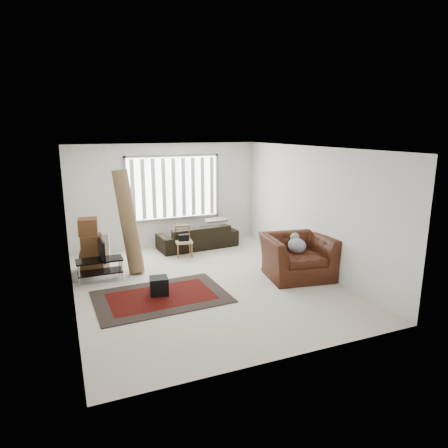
% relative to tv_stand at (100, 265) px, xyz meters
% --- Properties ---
extents(room, '(6.00, 6.02, 2.71)m').
position_rel_tv_stand_xyz_m(room, '(1.98, -0.45, 1.43)').
color(room, beige).
rests_on(room, ground).
extents(persian_rug, '(2.46, 1.70, 0.02)m').
position_rel_tv_stand_xyz_m(persian_rug, '(0.95, -1.32, -0.32)').
color(persian_rug, black).
rests_on(persian_rug, ground).
extents(tv_stand, '(0.92, 0.41, 0.46)m').
position_rel_tv_stand_xyz_m(tv_stand, '(0.00, 0.00, 0.00)').
color(tv_stand, black).
rests_on(tv_stand, ground).
extents(tv, '(0.10, 0.75, 0.43)m').
position_rel_tv_stand_xyz_m(tv, '(0.00, 0.00, 0.34)').
color(tv, black).
rests_on(tv, tv_stand).
extents(subwoofer, '(0.37, 0.37, 0.33)m').
position_rel_tv_stand_xyz_m(subwoofer, '(0.95, -1.19, -0.15)').
color(subwoofer, black).
rests_on(subwoofer, persian_rug).
extents(moving_boxes, '(0.53, 0.50, 1.18)m').
position_rel_tv_stand_xyz_m(moving_boxes, '(-0.11, 0.66, 0.22)').
color(moving_boxes, brown).
rests_on(moving_boxes, ground).
extents(white_flatpack, '(0.63, 0.37, 0.75)m').
position_rel_tv_stand_xyz_m(white_flatpack, '(0.01, 0.86, 0.04)').
color(white_flatpack, silver).
rests_on(white_flatpack, ground).
extents(rolled_rug, '(0.64, 0.84, 2.23)m').
position_rel_tv_stand_xyz_m(rolled_rug, '(0.68, 0.33, 0.78)').
color(rolled_rug, brown).
rests_on(rolled_rug, ground).
extents(sofa, '(2.13, 1.06, 0.79)m').
position_rel_tv_stand_xyz_m(sofa, '(2.63, 1.49, 0.06)').
color(sofa, black).
rests_on(sofa, ground).
extents(side_chair, '(0.45, 0.45, 0.75)m').
position_rel_tv_stand_xyz_m(side_chair, '(2.07, 0.92, 0.08)').
color(side_chair, '#9C8B66').
rests_on(side_chair, ground).
extents(armchair, '(1.54, 1.39, 1.01)m').
position_rel_tv_stand_xyz_m(armchair, '(3.88, -1.35, 0.18)').
color(armchair, '#3D190C').
rests_on(armchair, ground).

